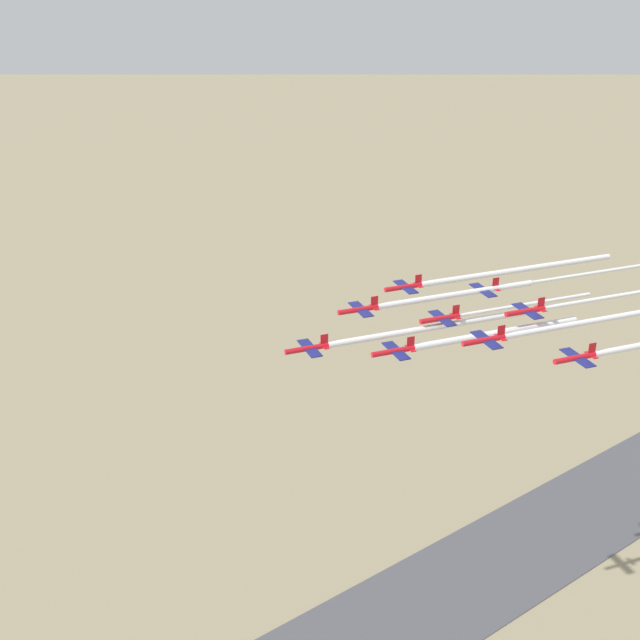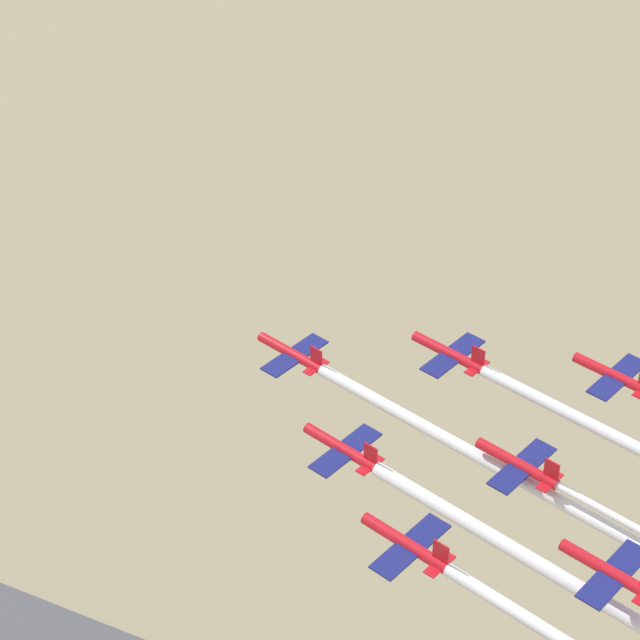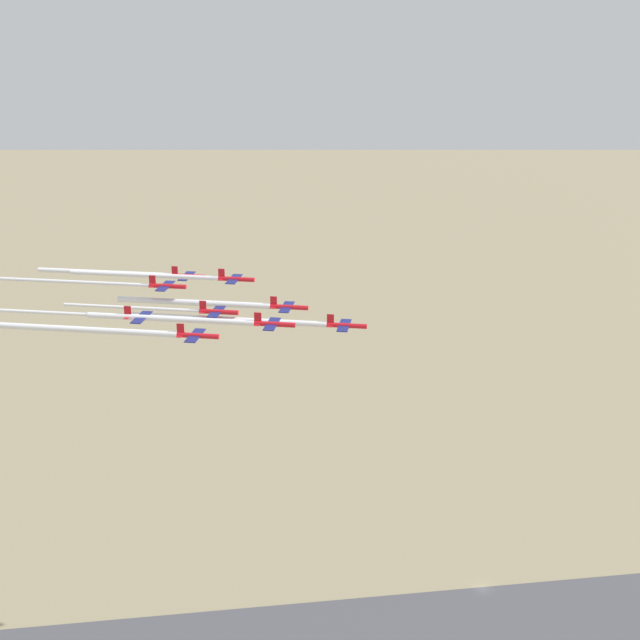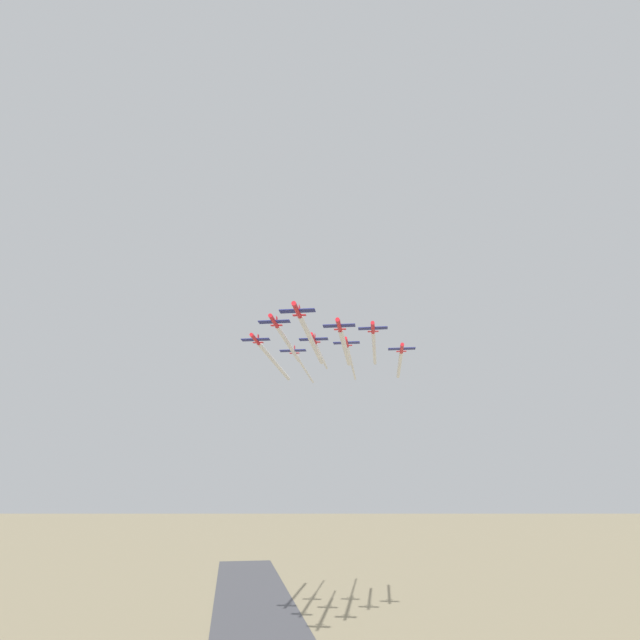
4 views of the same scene
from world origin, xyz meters
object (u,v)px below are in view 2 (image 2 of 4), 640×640
(jet_7, at_px, (612,572))
(jet_5, at_px, (615,376))
(jet_3, at_px, (408,545))
(jet_1, at_px, (344,449))
(jet_4, at_px, (520,465))
(jet_2, at_px, (451,354))
(jet_0, at_px, (293,354))

(jet_7, bearing_deg, jet_5, 29.54)
(jet_3, relative_size, jet_5, 1.00)
(jet_7, bearing_deg, jet_1, 90.00)
(jet_4, bearing_deg, jet_2, 59.53)
(jet_0, relative_size, jet_5, 1.00)
(jet_2, bearing_deg, jet_4, -120.47)
(jet_0, distance_m, jet_3, 33.15)
(jet_3, distance_m, jet_4, 16.87)
(jet_0, bearing_deg, jet_3, -120.47)
(jet_0, xyz_separation_m, jet_2, (-16.43, -0.28, 2.48))
(jet_3, bearing_deg, jet_7, -59.53)
(jet_2, distance_m, jet_5, 16.43)
(jet_0, height_order, jet_4, jet_4)
(jet_7, bearing_deg, jet_4, 59.53)
(jet_1, xyz_separation_m, jet_7, (-24.66, 13.94, 3.71))
(jet_4, relative_size, jet_5, 1.00)
(jet_2, bearing_deg, jet_0, 120.47)
(jet_1, distance_m, jet_4, 16.46)
(jet_4, height_order, jet_5, jet_5)
(jet_4, xyz_separation_m, jet_5, (-8.20, -14.50, 0.48))
(jet_5, distance_m, jet_7, 28.82)
(jet_1, xyz_separation_m, jet_2, (-8.20, -14.50, 1.71))
(jet_0, distance_m, jet_5, 32.94)
(jet_0, bearing_deg, jet_4, -90.00)
(jet_5, relative_size, jet_7, 1.00)
(jet_0, relative_size, jet_3, 1.00)
(jet_1, distance_m, jet_3, 16.81)
(jet_3, bearing_deg, jet_5, -0.00)
(jet_1, bearing_deg, jet_3, -120.47)
(jet_2, bearing_deg, jet_5, -59.53)
(jet_3, height_order, jet_7, jet_7)
(jet_1, distance_m, jet_7, 28.57)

